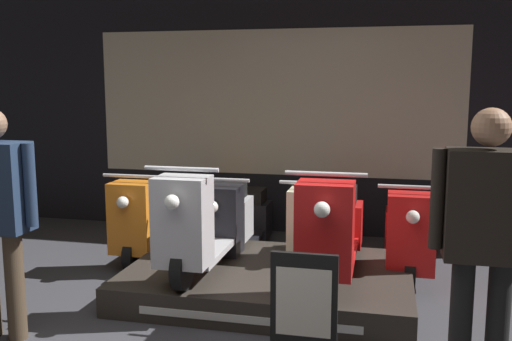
% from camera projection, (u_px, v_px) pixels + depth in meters
% --- Properties ---
extents(shop_wall_back, '(7.87, 0.09, 3.20)m').
position_uv_depth(shop_wall_back, '(275.00, 99.00, 6.72)').
color(shop_wall_back, black).
rests_on(shop_wall_back, ground_plane).
extents(display_platform, '(2.36, 1.59, 0.24)m').
position_uv_depth(display_platform, '(269.00, 281.00, 4.84)').
color(display_platform, '#2D2823').
rests_on(display_platform, ground_plane).
extents(scooter_display_left, '(0.57, 1.71, 0.94)m').
position_uv_depth(scooter_display_left, '(207.00, 222.00, 4.85)').
color(scooter_display_left, black).
rests_on(scooter_display_left, display_platform).
extents(scooter_display_right, '(0.57, 1.71, 0.94)m').
position_uv_depth(scooter_display_right, '(332.00, 230.00, 4.62)').
color(scooter_display_right, black).
rests_on(scooter_display_right, display_platform).
extents(scooter_backrow_0, '(0.57, 1.71, 0.94)m').
position_uv_depth(scooter_backrow_0, '(158.00, 219.00, 5.98)').
color(scooter_backrow_0, black).
rests_on(scooter_backrow_0, ground_plane).
extents(scooter_backrow_1, '(0.57, 1.71, 0.94)m').
position_uv_depth(scooter_backrow_1, '(236.00, 223.00, 5.79)').
color(scooter_backrow_1, black).
rests_on(scooter_backrow_1, ground_plane).
extents(scooter_backrow_2, '(0.57, 1.71, 0.94)m').
position_uv_depth(scooter_backrow_2, '(319.00, 228.00, 5.60)').
color(scooter_backrow_2, black).
rests_on(scooter_backrow_2, ground_plane).
extents(scooter_backrow_3, '(0.57, 1.71, 0.94)m').
position_uv_depth(scooter_backrow_3, '(408.00, 233.00, 5.41)').
color(scooter_backrow_3, black).
rests_on(scooter_backrow_3, ground_plane).
extents(person_right_browsing, '(0.61, 0.25, 1.65)m').
position_uv_depth(person_right_browsing, '(485.00, 228.00, 3.20)').
color(person_right_browsing, black).
rests_on(person_right_browsing, ground_plane).
extents(price_sign_board, '(0.42, 0.04, 0.74)m').
position_uv_depth(price_sign_board, '(304.00, 309.00, 3.59)').
color(price_sign_board, black).
rests_on(price_sign_board, ground_plane).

